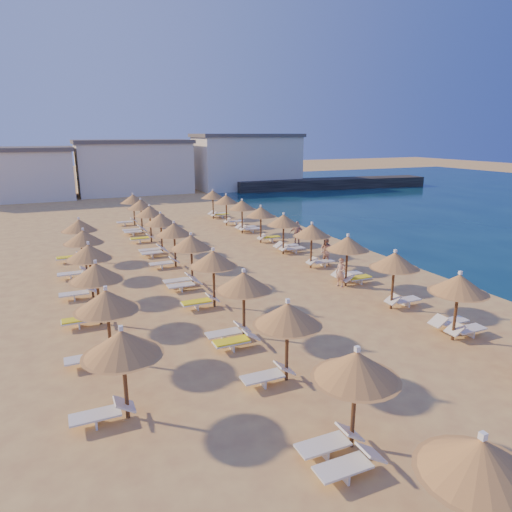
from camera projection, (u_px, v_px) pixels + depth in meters
name	position (u px, v px, depth m)	size (l,w,h in m)	color
ground	(289.00, 300.00, 23.02)	(220.00, 220.00, 0.00)	#E5B964
jetty	(332.00, 183.00, 69.56)	(30.00, 4.00, 1.50)	black
hotel_blocks	(146.00, 166.00, 63.43)	(47.76, 9.71, 8.10)	silver
parasol_row_east	(312.00, 231.00, 27.82)	(2.33, 39.77, 2.92)	brown
parasol_row_west	(191.00, 243.00, 24.83)	(2.33, 39.77, 2.92)	brown
parasol_row_inland	(92.00, 262.00, 21.10)	(2.33, 21.05, 2.92)	brown
loungers	(234.00, 274.00, 25.99)	(16.10, 38.97, 0.66)	white
beachgoer_c	(297.00, 234.00, 33.74)	(1.10, 0.46, 1.87)	tan
beachgoer_a	(341.00, 273.00, 24.80)	(0.58, 0.38, 1.58)	tan
beachgoer_b	(326.00, 251.00, 28.90)	(0.86, 0.67, 1.77)	tan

